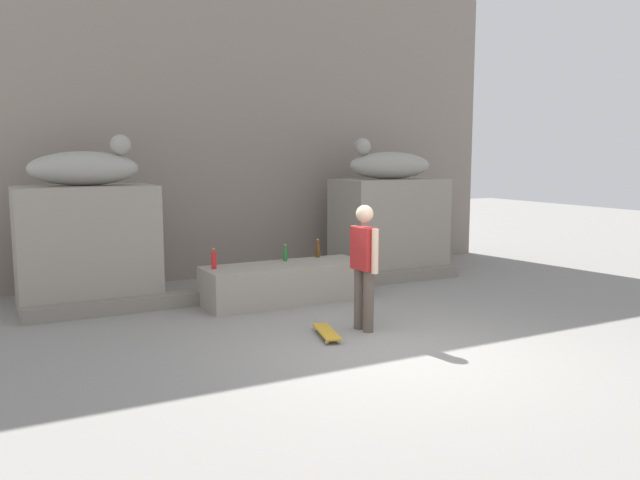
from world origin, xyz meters
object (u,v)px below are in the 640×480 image
object	(u,v)px
bottle_green	(285,254)
skateboard	(327,332)
statue_reclining_right	(388,164)
bottle_brown	(318,250)
skater	(364,262)
statue_reclining_left	(86,167)
bottle_red	(214,260)

from	to	relation	value
bottle_green	skateboard	bearing A→B (deg)	-102.31
statue_reclining_right	bottle_brown	size ratio (longest dim) A/B	5.49
skater	skateboard	world-z (taller)	skater
statue_reclining_left	skater	distance (m)	4.54
statue_reclining_left	skateboard	size ratio (longest dim) A/B	2.01
skater	bottle_red	xyz separation A→B (m)	(-1.33, 2.15, -0.19)
statue_reclining_left	bottle_red	bearing A→B (deg)	-26.67
skateboard	skater	bearing A→B (deg)	109.03
bottle_green	skater	bearing A→B (deg)	-88.03
bottle_red	statue_reclining_left	bearing A→B (deg)	145.80
statue_reclining_left	bottle_red	distance (m)	2.40
statue_reclining_left	bottle_green	distance (m)	3.34
skater	bottle_red	size ratio (longest dim) A/B	5.37
statue_reclining_right	bottle_red	xyz separation A→B (m)	(-3.89, -1.11, -1.40)
skater	bottle_red	world-z (taller)	skater
skater	bottle_green	distance (m)	2.29
bottle_brown	bottle_green	bearing A→B (deg)	-170.76
bottle_red	bottle_brown	bearing A→B (deg)	7.16
statue_reclining_left	statue_reclining_right	world-z (taller)	same
skateboard	bottle_green	bearing A→B (deg)	-177.53
statue_reclining_right	bottle_brown	world-z (taller)	statue_reclining_right
statue_reclining_left	skater	xyz separation A→B (m)	(2.94, -3.24, -1.21)
statue_reclining_right	skateboard	size ratio (longest dim) A/B	2.05
bottle_brown	skateboard	bearing A→B (deg)	-115.54
skateboard	bottle_green	xyz separation A→B (m)	(0.51, 2.32, 0.65)
statue_reclining_left	skateboard	distance (m)	4.54
bottle_brown	skater	bearing A→B (deg)	-103.57
skateboard	bottle_green	distance (m)	2.47
statue_reclining_right	statue_reclining_left	bearing A→B (deg)	14.43
skater	bottle_brown	xyz separation A→B (m)	(0.58, 2.39, -0.19)
statue_reclining_right	skater	size ratio (longest dim) A/B	1.01
bottle_red	bottle_green	bearing A→B (deg)	6.07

